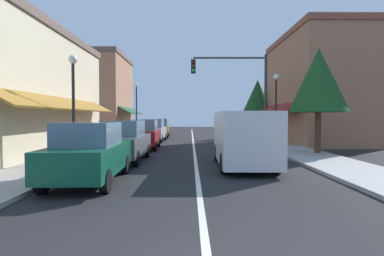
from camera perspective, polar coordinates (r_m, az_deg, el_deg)
The scene contains 18 objects.
ground_plane at distance 21.47m, azimuth 0.29°, elevation -3.11°, with size 80.00×80.00×0.00m, color black.
sidewalk_left at distance 22.10m, azimuth -14.14°, elevation -2.87°, with size 2.60×56.00×0.12m, color #A39E99.
sidewalk_right at distance 22.21m, azimuth 14.64°, elevation -2.85°, with size 2.60×56.00×0.12m, color #A39E99.
lane_center_stripe at distance 21.47m, azimuth 0.29°, elevation -3.10°, with size 0.14×52.00×0.01m, color silver.
storefront_right_block at distance 25.30m, azimuth 21.75°, elevation 6.68°, with size 6.15×10.20×8.08m.
storefront_far_left at distance 32.68m, azimuth -16.15°, elevation 5.70°, with size 5.91×8.20×8.12m.
parked_car_nearest_left at distance 9.59m, azimuth -18.37°, elevation -4.34°, with size 1.87×4.14×1.77m.
parked_car_second_left at distance 13.70m, azimuth -12.45°, elevation -2.40°, with size 1.83×4.13×1.77m.
parked_car_third_left at distance 18.82m, azimuth -8.91°, elevation -1.18°, with size 1.86×4.14×1.77m.
parked_car_far_left at distance 24.57m, azimuth -7.16°, elevation -0.42°, with size 1.85×4.14×1.77m.
parked_car_distant_left at distance 29.38m, azimuth -6.01°, elevation -0.02°, with size 1.86×4.14×1.77m.
van_in_lane at distance 12.18m, azimuth 9.37°, elevation -1.66°, with size 2.07×5.21×2.12m.
traffic_signal_mast_arm at distance 20.97m, azimuth 8.97°, elevation 8.09°, with size 5.07×0.50×6.10m.
street_lamp_left_near at distance 13.26m, azimuth -21.04°, elevation 6.53°, with size 0.36×0.36×4.40m.
street_lamp_right_mid at distance 19.82m, azimuth 15.23°, elevation 5.35°, with size 0.36×0.36×4.57m.
street_lamp_left_far at distance 28.45m, azimuth -10.21°, elevation 4.86°, with size 0.36×0.36×4.99m.
tree_right_near at distance 16.87m, azimuth 22.30°, elevation 8.11°, with size 2.91×2.91×5.38m.
tree_right_far at distance 29.68m, azimuth 12.00°, elevation 5.74°, with size 2.76×2.76×5.41m.
Camera 1 is at (-0.23, -3.38, 1.93)m, focal length 28.94 mm.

